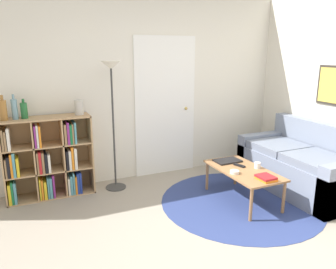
% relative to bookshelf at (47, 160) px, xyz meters
% --- Properties ---
extents(ground_plane, '(14.00, 14.00, 0.00)m').
position_rel_bookshelf_xyz_m(ground_plane, '(1.40, -2.02, -0.47)').
color(ground_plane, gray).
extents(wall_back, '(7.11, 0.11, 2.60)m').
position_rel_bookshelf_xyz_m(wall_back, '(1.41, 0.21, 0.81)').
color(wall_back, silver).
rests_on(wall_back, ground_plane).
extents(wall_right, '(0.08, 5.21, 2.60)m').
position_rel_bookshelf_xyz_m(wall_right, '(3.48, -0.92, 0.83)').
color(wall_right, silver).
rests_on(wall_right, ground_plane).
extents(rug, '(1.92, 1.92, 0.01)m').
position_rel_bookshelf_xyz_m(rug, '(2.09, -1.14, -0.47)').
color(rug, navy).
rests_on(rug, ground_plane).
extents(bookshelf, '(1.04, 0.34, 1.01)m').
position_rel_bookshelf_xyz_m(bookshelf, '(0.00, 0.00, 0.00)').
color(bookshelf, tan).
rests_on(bookshelf, ground_plane).
extents(floor_lamp, '(0.27, 0.27, 1.66)m').
position_rel_bookshelf_xyz_m(floor_lamp, '(0.82, -0.11, 0.83)').
color(floor_lamp, '#333333').
rests_on(floor_lamp, ground_plane).
extents(couch, '(0.83, 1.59, 0.86)m').
position_rel_bookshelf_xyz_m(couch, '(3.08, -1.12, -0.17)').
color(couch, gray).
rests_on(couch, ground_plane).
extents(coffee_table, '(0.53, 0.99, 0.40)m').
position_rel_bookshelf_xyz_m(coffee_table, '(2.13, -1.11, -0.11)').
color(coffee_table, '#996B42').
rests_on(coffee_table, ground_plane).
extents(laptop, '(0.33, 0.22, 0.02)m').
position_rel_bookshelf_xyz_m(laptop, '(2.12, -0.79, -0.06)').
color(laptop, black).
rests_on(laptop, coffee_table).
extents(bowl, '(0.10, 0.10, 0.04)m').
position_rel_bookshelf_xyz_m(bowl, '(1.95, -1.18, -0.05)').
color(bowl, silver).
rests_on(bowl, coffee_table).
extents(book_stack_on_table, '(0.17, 0.20, 0.05)m').
position_rel_bookshelf_xyz_m(book_stack_on_table, '(2.15, -1.48, -0.05)').
color(book_stack_on_table, orange).
rests_on(book_stack_on_table, coffee_table).
extents(cup, '(0.07, 0.07, 0.08)m').
position_rel_bookshelf_xyz_m(cup, '(2.30, -1.14, -0.03)').
color(cup, white).
rests_on(cup, coffee_table).
extents(remote, '(0.09, 0.16, 0.02)m').
position_rel_bookshelf_xyz_m(remote, '(2.15, -1.00, -0.06)').
color(remote, black).
rests_on(remote, coffee_table).
extents(bottle_left, '(0.08, 0.08, 0.29)m').
position_rel_bookshelf_xyz_m(bottle_left, '(-0.42, -0.01, 0.65)').
color(bottle_left, olive).
rests_on(bottle_left, bookshelf).
extents(bottle_middle, '(0.07, 0.07, 0.29)m').
position_rel_bookshelf_xyz_m(bottle_middle, '(-0.30, 0.00, 0.65)').
color(bottle_middle, '#6B93A3').
rests_on(bottle_middle, bookshelf).
extents(bottle_right, '(0.08, 0.08, 0.23)m').
position_rel_bookshelf_xyz_m(bottle_right, '(-0.20, 0.02, 0.63)').
color(bottle_right, '#236633').
rests_on(bottle_right, bookshelf).
extents(vase_on_shelf, '(0.11, 0.11, 0.18)m').
position_rel_bookshelf_xyz_m(vase_on_shelf, '(0.42, -0.00, 0.62)').
color(vase_on_shelf, '#B7B2A8').
rests_on(vase_on_shelf, bookshelf).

